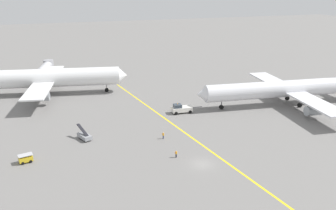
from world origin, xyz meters
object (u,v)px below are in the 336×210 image
object	(u,v)px
airliner_at_gate_left	(51,78)
gse_baggage_cart_trailing	(26,158)
ground_crew_marshaller_foreground	(176,154)
jet_bridge	(46,67)
ground_crew_ramp_agent_by_cones	(163,135)
airliner_being_pushed	(286,89)
pushback_tug	(181,109)
gse_belt_loader_portside	(84,136)

from	to	relation	value
airliner_at_gate_left	gse_baggage_cart_trailing	distance (m)	48.00
ground_crew_marshaller_foreground	jet_bridge	size ratio (longest dim) A/B	0.09
gse_baggage_cart_trailing	jet_bridge	bearing A→B (deg)	85.14
airliner_at_gate_left	ground_crew_ramp_agent_by_cones	size ratio (longest dim) A/B	30.36
ground_crew_ramp_agent_by_cones	airliner_being_pushed	bearing A→B (deg)	14.87
gse_baggage_cart_trailing	pushback_tug	bearing A→B (deg)	22.30
jet_bridge	gse_baggage_cart_trailing	bearing A→B (deg)	-94.86
ground_crew_marshaller_foreground	ground_crew_ramp_agent_by_cones	distance (m)	9.76
airliner_at_gate_left	ground_crew_marshaller_foreground	size ratio (longest dim) A/B	31.48
airliner_at_gate_left	jet_bridge	size ratio (longest dim) A/B	2.91
airliner_at_gate_left	jet_bridge	bearing A→B (deg)	92.64
ground_crew_marshaller_foreground	airliner_at_gate_left	bearing A→B (deg)	111.74
airliner_being_pushed	ground_crew_marshaller_foreground	distance (m)	47.82
pushback_tug	airliner_at_gate_left	bearing A→B (deg)	137.02
gse_belt_loader_portside	ground_crew_ramp_agent_by_cones	bearing A→B (deg)	-18.86
airliner_being_pushed	jet_bridge	bearing A→B (deg)	138.83
airliner_being_pushed	ground_crew_ramp_agent_by_cones	distance (m)	43.89
pushback_tug	jet_bridge	distance (m)	63.96
ground_crew_marshaller_foreground	jet_bridge	world-z (taller)	jet_bridge
gse_belt_loader_portside	ground_crew_ramp_agent_by_cones	xyz separation A→B (m)	(17.22, -5.88, 0.00)
gse_belt_loader_portside	jet_bridge	distance (m)	63.45
pushback_tug	jet_bridge	size ratio (longest dim) A/B	0.54
ground_crew_marshaller_foreground	ground_crew_ramp_agent_by_cones	bearing A→B (deg)	86.79
pushback_tug	gse_belt_loader_portside	xyz separation A→B (m)	(-27.62, -9.01, -0.40)
airliner_at_gate_left	airliner_being_pushed	distance (m)	73.49
airliner_at_gate_left	ground_crew_marshaller_foreground	xyz separation A→B (m)	(22.10, -55.44, -4.57)
ground_crew_marshaller_foreground	jet_bridge	bearing A→B (deg)	106.42
gse_baggage_cart_trailing	airliner_at_gate_left	bearing A→B (deg)	81.50
airliner_being_pushed	gse_baggage_cart_trailing	xyz separation A→B (m)	(-71.97, -12.79, -3.92)
pushback_tug	ground_crew_marshaller_foreground	world-z (taller)	pushback_tug
airliner_being_pushed	ground_crew_ramp_agent_by_cones	bearing A→B (deg)	-165.13
gse_baggage_cart_trailing	ground_crew_marshaller_foreground	bearing A→B (deg)	-15.66
gse_baggage_cart_trailing	ground_crew_marshaller_foreground	size ratio (longest dim) A/B	1.94
airliner_at_gate_left	gse_baggage_cart_trailing	world-z (taller)	airliner_at_gate_left
ground_crew_marshaller_foreground	pushback_tug	bearing A→B (deg)	66.03
ground_crew_ramp_agent_by_cones	ground_crew_marshaller_foreground	bearing A→B (deg)	-93.21
ground_crew_ramp_agent_by_cones	jet_bridge	xyz separation A→B (m)	(-23.72, 68.91, 3.22)
airliner_at_gate_left	pushback_tug	distance (m)	45.37
gse_baggage_cart_trailing	ground_crew_marshaller_foreground	world-z (taller)	gse_baggage_cart_trailing
gse_baggage_cart_trailing	gse_belt_loader_portside	size ratio (longest dim) A/B	0.60
ground_crew_ramp_agent_by_cones	jet_bridge	size ratio (longest dim) A/B	0.10
pushback_tug	ground_crew_marshaller_foreground	distance (m)	26.96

